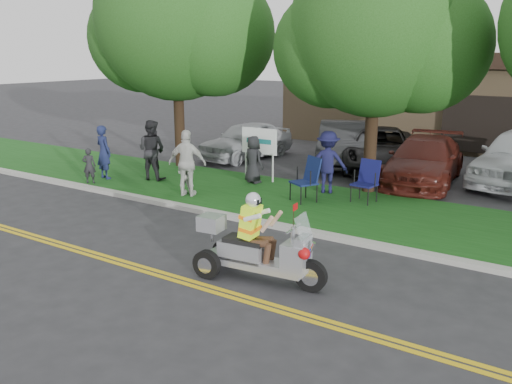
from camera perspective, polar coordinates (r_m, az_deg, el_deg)
The scene contains 23 objects.
ground at distance 10.44m, azimuth -6.08°, elevation -8.31°, with size 120.00×120.00×0.00m, color #28282B.
centerline_near at distance 10.03m, azimuth -8.20°, elevation -9.32°, with size 60.00×0.10×0.01m, color gold.
centerline_far at distance 10.14m, azimuth -7.60°, elevation -9.03°, with size 60.00×0.10×0.01m, color gold.
curb at distance 12.76m, azimuth 2.60°, elevation -3.64°, with size 60.00×0.25×0.12m, color #A8A89E.
grass_verge at distance 14.58m, azimuth 6.93°, elevation -1.42°, with size 60.00×4.00×0.10m, color #144813.
commercial_building at distance 26.77m, azimuth 24.55°, elevation 8.92°, with size 18.00×8.20×4.00m.
tree_left at distance 19.17m, azimuth -8.21°, elevation 16.84°, with size 6.62×5.40×7.78m.
tree_mid at distance 15.67m, azimuth 12.77°, elevation 15.65°, with size 5.88×4.80×7.05m.
business_sign at distance 16.90m, azimuth 0.34°, elevation 5.08°, with size 1.25×0.06×1.75m.
trike_scooter at distance 9.82m, azimuth -0.12°, elevation -6.12°, with size 2.52×0.88×1.65m.
lawn_chair_a at distance 14.67m, azimuth 5.52°, elevation 1.64°, with size 0.87×0.88×1.20m.
lawn_chair_b at distance 14.86m, azimuth 11.61°, elevation 1.43°, with size 0.67×0.69×1.13m.
spectator_adult_left at distance 17.86m, azimuth -15.73°, elevation 4.06°, with size 0.62×0.41×1.70m, color #192047.
spectator_adult_mid at distance 17.36m, azimuth -10.92°, elevation 4.36°, with size 0.92×0.71×1.88m, color black.
spectator_adult_right at distance 15.20m, azimuth -7.24°, elevation 3.03°, with size 1.09×0.45×1.86m, color silver.
spectator_chair_a at distance 15.57m, azimuth 7.56°, elevation 3.14°, with size 1.15×0.66×1.78m, color #17173F.
spectator_chair_b at distance 16.64m, azimuth -0.28°, elevation 3.45°, with size 0.71×0.46×1.46m, color black.
child_left at distance 17.39m, azimuth -17.15°, elevation 2.67°, with size 0.40×0.26×1.09m, color black.
child_right at distance 15.58m, azimuth -7.38°, elevation 1.87°, with size 0.53×0.41×1.09m, color beige.
parked_car_far_left at distance 21.05m, azimuth -1.04°, elevation 5.47°, with size 1.69×4.19×1.43m, color #A7A9AE.
parked_car_left at distance 20.22m, azimuth 9.05°, elevation 5.08°, with size 1.64×4.70×1.55m, color #28282A.
parked_car_mid at distance 19.63m, azimuth 12.91°, elevation 4.45°, with size 2.39×5.18×1.44m, color black.
parked_car_right at distance 17.85m, azimuth 17.25°, elevation 3.17°, with size 2.01×4.94×1.43m, color #4D1912.
Camera 1 is at (6.16, -7.39, 4.04)m, focal length 38.00 mm.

